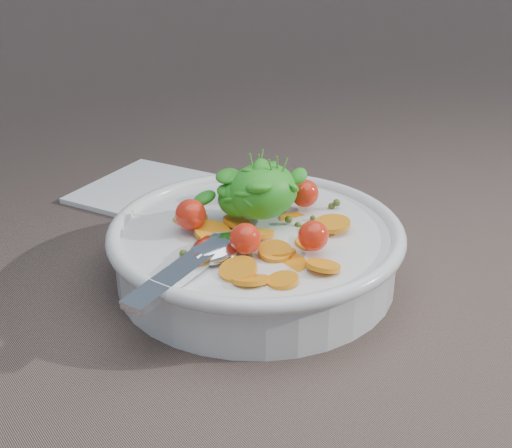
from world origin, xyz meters
TOP-DOWN VIEW (x-y plane):
  - ground at (0.00, 0.00)m, footprint 6.00×6.00m
  - bowl at (0.02, 0.01)m, footprint 0.27×0.25m
  - napkin at (0.04, 0.24)m, footprint 0.18×0.17m

SIDE VIEW (x-z plane):
  - ground at x=0.00m, z-range 0.00..0.00m
  - napkin at x=0.04m, z-range 0.00..0.01m
  - bowl at x=0.02m, z-range -0.02..0.08m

